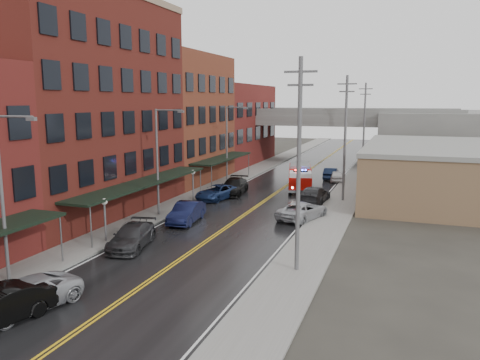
% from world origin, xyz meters
% --- Properties ---
extents(road, '(11.00, 160.00, 0.02)m').
position_xyz_m(road, '(0.00, 30.00, 0.01)').
color(road, black).
rests_on(road, ground).
extents(sidewalk_left, '(3.00, 160.00, 0.15)m').
position_xyz_m(sidewalk_left, '(-7.30, 30.00, 0.07)').
color(sidewalk_left, slate).
rests_on(sidewalk_left, ground).
extents(sidewalk_right, '(3.00, 160.00, 0.15)m').
position_xyz_m(sidewalk_right, '(7.30, 30.00, 0.07)').
color(sidewalk_right, slate).
rests_on(sidewalk_right, ground).
extents(curb_left, '(0.30, 160.00, 0.15)m').
position_xyz_m(curb_left, '(-5.65, 30.00, 0.07)').
color(curb_left, gray).
rests_on(curb_left, ground).
extents(curb_right, '(0.30, 160.00, 0.15)m').
position_xyz_m(curb_right, '(5.65, 30.00, 0.07)').
color(curb_right, gray).
rests_on(curb_right, ground).
extents(brick_building_b, '(9.00, 20.00, 18.00)m').
position_xyz_m(brick_building_b, '(-13.30, 23.00, 9.00)').
color(brick_building_b, '#551D16').
rests_on(brick_building_b, ground).
extents(brick_building_c, '(9.00, 15.00, 15.00)m').
position_xyz_m(brick_building_c, '(-13.30, 40.50, 7.50)').
color(brick_building_c, brown).
rests_on(brick_building_c, ground).
extents(brick_building_far, '(9.00, 20.00, 12.00)m').
position_xyz_m(brick_building_far, '(-13.30, 58.00, 6.00)').
color(brick_building_far, maroon).
rests_on(brick_building_far, ground).
extents(tan_building, '(14.00, 22.00, 5.00)m').
position_xyz_m(tan_building, '(16.00, 40.00, 2.50)').
color(tan_building, '#8B6A4B').
rests_on(tan_building, ground).
extents(right_far_block, '(18.00, 30.00, 8.00)m').
position_xyz_m(right_far_block, '(18.00, 70.00, 4.00)').
color(right_far_block, slate).
rests_on(right_far_block, ground).
extents(awning_1, '(2.60, 18.00, 3.09)m').
position_xyz_m(awning_1, '(-7.49, 23.00, 2.99)').
color(awning_1, black).
rests_on(awning_1, ground).
extents(awning_2, '(2.60, 13.00, 3.09)m').
position_xyz_m(awning_2, '(-7.49, 40.50, 2.99)').
color(awning_2, black).
rests_on(awning_2, ground).
extents(globe_lamp_1, '(0.44, 0.44, 3.12)m').
position_xyz_m(globe_lamp_1, '(-6.40, 16.00, 2.31)').
color(globe_lamp_1, '#59595B').
rests_on(globe_lamp_1, ground).
extents(globe_lamp_2, '(0.44, 0.44, 3.12)m').
position_xyz_m(globe_lamp_2, '(-6.40, 30.00, 2.31)').
color(globe_lamp_2, '#59595B').
rests_on(globe_lamp_2, ground).
extents(street_lamp_0, '(2.64, 0.22, 9.00)m').
position_xyz_m(street_lamp_0, '(-6.55, 8.00, 5.19)').
color(street_lamp_0, '#59595B').
rests_on(street_lamp_0, ground).
extents(street_lamp_1, '(2.64, 0.22, 9.00)m').
position_xyz_m(street_lamp_1, '(-6.55, 24.00, 5.19)').
color(street_lamp_1, '#59595B').
rests_on(street_lamp_1, ground).
extents(street_lamp_2, '(2.64, 0.22, 9.00)m').
position_xyz_m(street_lamp_2, '(-6.55, 40.00, 5.19)').
color(street_lamp_2, '#59595B').
rests_on(street_lamp_2, ground).
extents(utility_pole_0, '(1.80, 0.24, 12.00)m').
position_xyz_m(utility_pole_0, '(7.20, 15.00, 6.31)').
color(utility_pole_0, '#59595B').
rests_on(utility_pole_0, ground).
extents(utility_pole_1, '(1.80, 0.24, 12.00)m').
position_xyz_m(utility_pole_1, '(7.20, 35.00, 6.31)').
color(utility_pole_1, '#59595B').
rests_on(utility_pole_1, ground).
extents(utility_pole_2, '(1.80, 0.24, 12.00)m').
position_xyz_m(utility_pole_2, '(7.20, 55.00, 6.31)').
color(utility_pole_2, '#59595B').
rests_on(utility_pole_2, ground).
extents(overpass, '(40.00, 10.00, 7.50)m').
position_xyz_m(overpass, '(0.00, 62.00, 5.99)').
color(overpass, slate).
rests_on(overpass, ground).
extents(fire_truck, '(4.31, 7.86, 2.74)m').
position_xyz_m(fire_truck, '(1.93, 39.64, 1.49)').
color(fire_truck, '#A50D07').
rests_on(fire_truck, ground).
extents(parked_car_left_2, '(3.74, 5.71, 1.46)m').
position_xyz_m(parked_car_left_2, '(-3.60, 5.80, 0.73)').
color(parked_car_left_2, '#989A9F').
rests_on(parked_car_left_2, ground).
extents(parked_car_left_3, '(3.17, 5.54, 1.51)m').
position_xyz_m(parked_car_left_3, '(-4.14, 15.70, 0.76)').
color(parked_car_left_3, '#2B2B2E').
rests_on(parked_car_left_3, ground).
extents(parked_car_left_4, '(2.80, 4.24, 1.34)m').
position_xyz_m(parked_car_left_4, '(-5.00, 16.80, 0.67)').
color(parked_car_left_4, '#BEBEBE').
rests_on(parked_car_left_4, ground).
extents(parked_car_left_5, '(2.23, 5.09, 1.63)m').
position_xyz_m(parked_car_left_5, '(-3.60, 22.84, 0.81)').
color(parked_car_left_5, black).
rests_on(parked_car_left_5, ground).
extents(parked_car_left_6, '(3.54, 5.54, 1.42)m').
position_xyz_m(parked_car_left_6, '(-4.66, 31.84, 0.71)').
color(parked_car_left_6, navy).
rests_on(parked_car_left_6, ground).
extents(parked_car_left_7, '(2.94, 5.89, 1.64)m').
position_xyz_m(parked_car_left_7, '(-4.02, 34.80, 0.82)').
color(parked_car_left_7, black).
rests_on(parked_car_left_7, ground).
extents(parked_car_right_0, '(3.95, 5.83, 1.48)m').
position_xyz_m(parked_car_right_0, '(4.97, 26.95, 0.74)').
color(parked_car_right_0, '#A5A8AD').
rests_on(parked_car_right_0, ground).
extents(parked_car_right_1, '(2.54, 5.67, 1.62)m').
position_xyz_m(parked_car_right_1, '(4.69, 33.35, 0.81)').
color(parked_car_right_1, '#28282B').
rests_on(parked_car_right_1, ground).
extents(parked_car_right_2, '(2.30, 4.18, 1.35)m').
position_xyz_m(parked_car_right_2, '(5.00, 46.20, 0.67)').
color(parked_car_right_2, silver).
rests_on(parked_car_right_2, ground).
extents(parked_car_right_3, '(1.69, 4.41, 1.44)m').
position_xyz_m(parked_car_right_3, '(4.06, 47.80, 0.72)').
color(parked_car_right_3, black).
rests_on(parked_car_right_3, ground).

